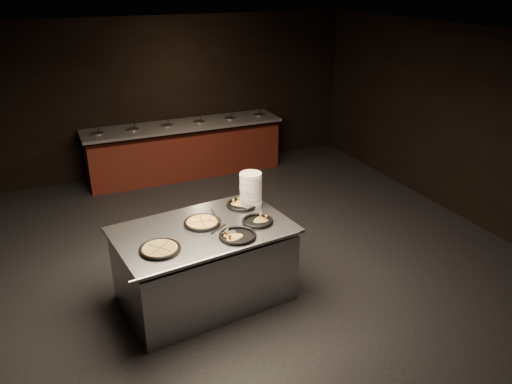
% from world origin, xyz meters
% --- Properties ---
extents(room, '(7.02, 8.02, 2.92)m').
position_xyz_m(room, '(0.00, 0.00, 1.45)').
color(room, black).
rests_on(room, ground).
extents(salad_bar, '(3.70, 0.83, 1.18)m').
position_xyz_m(salad_bar, '(0.00, 3.56, 0.44)').
color(salad_bar, '#5F2116').
rests_on(salad_bar, ground).
extents(serving_counter, '(2.09, 1.48, 0.94)m').
position_xyz_m(serving_counter, '(-0.94, -0.43, 0.45)').
color(serving_counter, '#A6A8AD').
rests_on(serving_counter, ground).
extents(plate_stack, '(0.27, 0.27, 0.41)m').
position_xyz_m(plate_stack, '(-0.20, -0.07, 1.14)').
color(plate_stack, silver).
rests_on(plate_stack, serving_counter).
extents(pan_veggie_whole, '(0.43, 0.43, 0.04)m').
position_xyz_m(pan_veggie_whole, '(-1.50, -0.71, 0.96)').
color(pan_veggie_whole, black).
rests_on(pan_veggie_whole, serving_counter).
extents(pan_cheese_whole, '(0.43, 0.43, 0.04)m').
position_xyz_m(pan_cheese_whole, '(-0.91, -0.32, 0.96)').
color(pan_cheese_whole, black).
rests_on(pan_cheese_whole, serving_counter).
extents(pan_cheese_slices_a, '(0.38, 0.38, 0.04)m').
position_xyz_m(pan_cheese_slices_a, '(-0.31, -0.06, 0.96)').
color(pan_cheese_slices_a, black).
rests_on(pan_cheese_slices_a, serving_counter).
extents(pan_cheese_slices_b, '(0.41, 0.41, 0.04)m').
position_xyz_m(pan_cheese_slices_b, '(-0.66, -0.77, 0.96)').
color(pan_cheese_slices_b, black).
rests_on(pan_cheese_slices_b, serving_counter).
extents(pan_veggie_slices, '(0.36, 0.36, 0.04)m').
position_xyz_m(pan_veggie_slices, '(-0.32, -0.54, 0.96)').
color(pan_veggie_slices, black).
rests_on(pan_veggie_slices, serving_counter).
extents(server_left, '(0.16, 0.33, 0.16)m').
position_xyz_m(server_left, '(-0.79, -0.36, 1.01)').
color(server_left, '#A6A8AD').
rests_on(server_left, serving_counter).
extents(server_right, '(0.29, 0.09, 0.14)m').
position_xyz_m(server_right, '(-0.80, -0.68, 1.01)').
color(server_right, '#A6A8AD').
rests_on(server_right, serving_counter).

